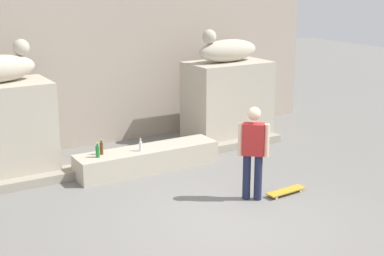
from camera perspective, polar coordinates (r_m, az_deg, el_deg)
ground_plane at (r=9.11m, az=3.61°, el=-9.46°), size 40.00×40.00×0.00m
facade_wall at (r=13.07m, az=-9.72°, el=11.38°), size 11.37×0.60×5.93m
pedestal_left at (r=11.26m, az=-18.93°, el=-0.33°), size 1.92×1.19×1.87m
pedestal_right at (r=13.26m, az=3.62°, el=2.76°), size 1.92×1.19×1.87m
statue_reclining_right at (r=13.03m, az=3.58°, el=7.99°), size 1.64×0.67×0.78m
ledge_block at (r=11.35m, az=-4.57°, el=-3.15°), size 2.97×0.69×0.45m
skater at (r=9.67m, az=6.27°, el=-2.17°), size 0.43×0.39×1.67m
skateboard at (r=10.25m, az=9.58°, el=-6.36°), size 0.81×0.25×0.08m
bottle_green at (r=10.81m, az=-9.62°, el=-2.36°), size 0.08×0.08×0.29m
bottle_brown at (r=10.96m, az=-9.23°, el=-2.05°), size 0.07×0.07×0.30m
bottle_clear at (r=11.08m, az=-5.27°, el=-1.82°), size 0.06×0.06×0.27m
stair_step at (r=11.72m, az=-5.37°, el=-3.30°), size 7.13×0.50×0.17m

